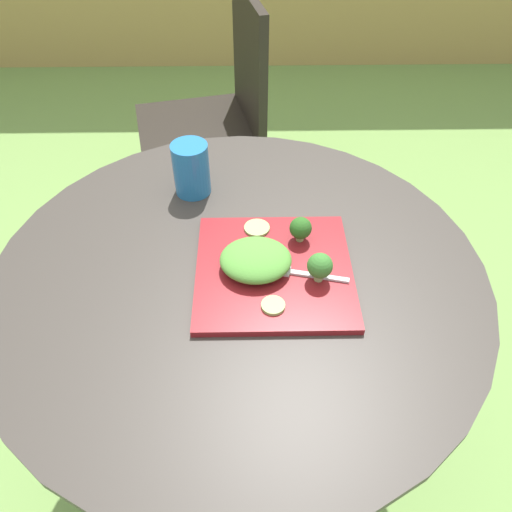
{
  "coord_description": "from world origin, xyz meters",
  "views": [
    {
      "loc": [
        0.02,
        -0.66,
        1.42
      ],
      "look_at": [
        0.03,
        -0.01,
        0.77
      ],
      "focal_mm": 34.84,
      "sensor_mm": 36.0,
      "label": 1
    }
  ],
  "objects_px": {
    "salad_plate": "(274,270)",
    "drinking_glass": "(192,171)",
    "patio_chair": "(221,104)",
    "fork": "(299,273)"
  },
  "relations": [
    {
      "from": "patio_chair",
      "to": "drinking_glass",
      "type": "xyz_separation_m",
      "value": [
        -0.02,
        -0.78,
        0.26
      ]
    },
    {
      "from": "drinking_glass",
      "to": "salad_plate",
      "type": "bearing_deg",
      "value": -56.47
    },
    {
      "from": "salad_plate",
      "to": "drinking_glass",
      "type": "relative_size",
      "value": 2.47
    },
    {
      "from": "patio_chair",
      "to": "fork",
      "type": "bearing_deg",
      "value": -79.64
    },
    {
      "from": "patio_chair",
      "to": "drinking_glass",
      "type": "distance_m",
      "value": 0.82
    },
    {
      "from": "salad_plate",
      "to": "fork",
      "type": "distance_m",
      "value": 0.05
    },
    {
      "from": "patio_chair",
      "to": "salad_plate",
      "type": "height_order",
      "value": "patio_chair"
    },
    {
      "from": "salad_plate",
      "to": "drinking_glass",
      "type": "distance_m",
      "value": 0.31
    },
    {
      "from": "salad_plate",
      "to": "fork",
      "type": "xyz_separation_m",
      "value": [
        0.05,
        -0.02,
        0.01
      ]
    },
    {
      "from": "salad_plate",
      "to": "drinking_glass",
      "type": "height_order",
      "value": "drinking_glass"
    }
  ]
}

